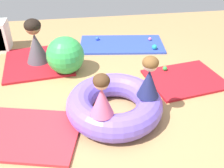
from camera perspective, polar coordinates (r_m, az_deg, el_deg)
ground_plane at (r=3.40m, az=-1.00°, el=-7.08°), size 8.00×8.00×0.00m
gym_mat_center_rear at (r=5.29m, az=2.14°, el=8.87°), size 1.78×1.09×0.04m
gym_mat_near_left at (r=4.26m, az=15.99°, el=1.05°), size 1.29×1.10×0.04m
gym_mat_far_right at (r=3.28m, az=-18.10°, el=-10.58°), size 1.37×1.14×0.04m
gym_mat_near_right at (r=4.79m, az=-16.06°, el=4.77°), size 1.30×1.37×0.04m
inflatable_cushion at (r=3.32m, az=0.54°, el=-4.53°), size 1.25×1.25×0.34m
child_in_pink at (r=2.76m, az=-2.31°, el=-2.60°), size 0.31×0.31×0.52m
child_in_navy at (r=3.07m, az=8.32°, el=1.48°), size 0.36×0.36×0.54m
adult_seated at (r=4.62m, az=-16.82°, el=9.09°), size 0.54×0.54×0.78m
play_ball_green at (r=4.37m, az=11.76°, el=3.43°), size 0.08×0.08×0.08m
play_ball_blue at (r=5.42m, az=-3.33°, el=10.15°), size 0.08×0.08×0.08m
play_ball_pink at (r=5.46m, az=8.49°, el=9.96°), size 0.07×0.07×0.07m
play_ball_teal at (r=5.07m, az=9.50°, el=8.17°), size 0.10×0.10×0.10m
exercise_ball_large at (r=4.26m, az=-10.38°, el=6.33°), size 0.62×0.62×0.62m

